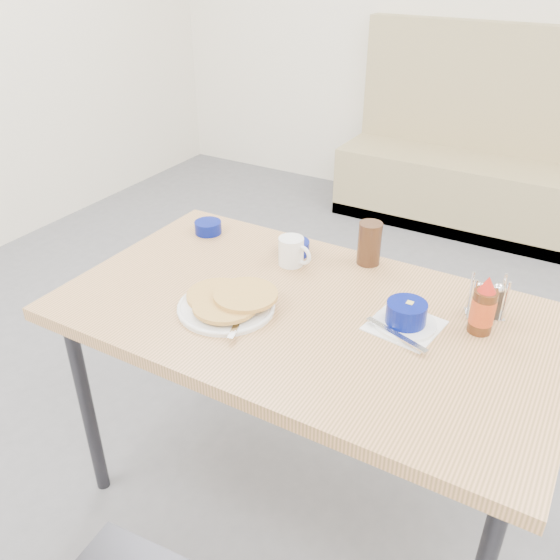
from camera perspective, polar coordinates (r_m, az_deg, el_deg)
The scene contains 12 objects.
ground at distance 2.05m, azimuth -1.51°, elevation -24.43°, with size 6.00×6.00×0.00m, color slate.
booth_bench at distance 4.05m, azimuth 19.77°, elevation 9.57°, with size 1.90×0.56×1.22m.
dining_table at distance 1.70m, azimuth 2.59°, elevation -4.60°, with size 1.40×0.80×0.76m.
pancake_plate at distance 1.67m, azimuth -5.02°, elevation -2.17°, with size 0.27×0.27×0.05m.
coffee_mug at distance 1.87m, azimuth 1.17°, elevation 2.79°, with size 0.12×0.08×0.09m.
grits_setting at distance 1.62m, azimuth 12.00°, elevation -3.46°, with size 0.20×0.21×0.07m.
creamer_bowl at distance 2.11m, azimuth -6.94°, elevation 5.05°, with size 0.09×0.09×0.04m.
butter_bowl at distance 1.95m, azimuth 1.39°, elevation 3.14°, with size 0.10×0.10×0.04m.
amber_tumbler at distance 1.89m, azimuth 8.60°, elevation 3.51°, with size 0.07×0.07×0.14m, color #3D2313.
condiment_caddy at distance 1.72m, azimuth 19.27°, elevation -2.02°, with size 0.12×0.09×0.12m.
syrup_bottle at distance 1.63m, azimuth 18.97°, elevation -2.59°, with size 0.06×0.06×0.17m.
sugar_wrapper at distance 1.70m, azimuth -2.02°, elevation -2.06°, with size 0.04×0.02×0.00m, color #D8484D.
Camera 1 is at (0.63, -0.99, 1.68)m, focal length 38.00 mm.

